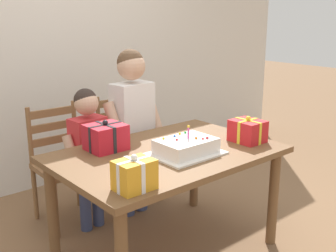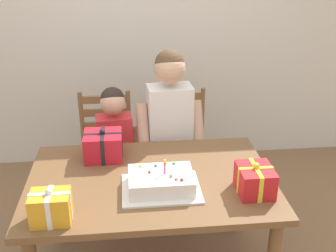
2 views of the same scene
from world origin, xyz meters
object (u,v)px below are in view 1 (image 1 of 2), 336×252
Objects in this scene: dining_table at (167,164)px; child_older at (133,117)px; chair_right at (127,148)px; birthday_cake at (186,147)px; gift_box_beside_cake at (134,175)px; chair_left at (63,164)px; child_younger at (89,146)px; gift_box_red_large at (106,137)px; gift_box_corner_small at (248,131)px.

dining_table is 0.68m from child_older.
dining_table is 0.96m from chair_right.
birthday_cake is 2.17× the size of gift_box_beside_cake.
gift_box_beside_cake is 1.31m from chair_left.
gift_box_beside_cake is 0.15× the size of child_older.
chair_left is at bearing 107.69° from child_younger.
child_older is at bearing -0.08° from child_younger.
dining_table is 3.28× the size of birthday_cake.
birthday_cake is 0.40× the size of child_younger.
gift_box_red_large is at bearing 134.49° from dining_table.
birthday_cake is 0.53m from gift_box_red_large.
gift_box_corner_small is 1.16m from child_younger.
child_younger is (-0.27, 0.76, -0.12)m from birthday_cake.
child_older is (-0.38, 0.83, 0.01)m from gift_box_corner_small.
gift_box_red_large is 0.70m from chair_left.
chair_left is 0.34m from child_younger.
child_younger reaches higher than chair_left.
chair_right is at bearing 26.69° from child_younger.
chair_left is 0.61m from chair_right.
child_older reaches higher than chair_right.
chair_left is 0.65m from child_older.
chair_left is (-0.87, 1.10, -0.35)m from gift_box_corner_small.
birthday_cake is 0.52m from gift_box_corner_small.
birthday_cake is at bearing -70.32° from child_younger.
gift_box_red_large is 1.20× the size of gift_box_beside_cake.
gift_box_beside_cake is (-0.52, -0.35, 0.17)m from dining_table.
chair_right is (0.61, 0.00, 0.00)m from chair_left.
birthday_cake reaches higher than chair_right.
gift_box_corner_small is at bearing -30.04° from gift_box_red_large.
chair_left is at bearing 108.74° from dining_table.
dining_table is 1.57× the size of chair_right.
child_older is (0.18, 0.63, 0.18)m from dining_table.
chair_right is at bearing 103.38° from gift_box_corner_small.
gift_box_corner_small is 0.24× the size of chair_left.
gift_box_corner_small is 1.18m from chair_right.
chair_left is (0.21, 1.25, -0.35)m from gift_box_beside_cake.
gift_box_beside_cake is 0.19× the size of child_younger.
child_younger is at bearing 73.21° from gift_box_beside_cake.
child_younger is (-0.22, 0.63, 0.02)m from dining_table.
chair_left is at bearing 80.31° from gift_box_beside_cake.
gift_box_corner_small is 1.44m from chair_left.
gift_box_red_large is at bearing -143.45° from child_older.
child_younger is at bearing 133.27° from gift_box_corner_small.
gift_box_corner_small is 0.92m from child_older.
dining_table is 0.20m from birthday_cake.
birthday_cake is 0.33× the size of child_older.
child_older reaches higher than gift_box_corner_small.
birthday_cake reaches higher than dining_table.
dining_table is 0.63m from gift_box_corner_small.
birthday_cake is 1.10m from chair_right.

